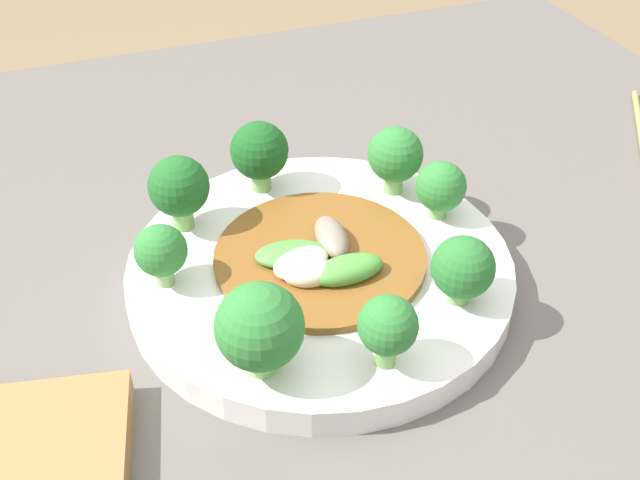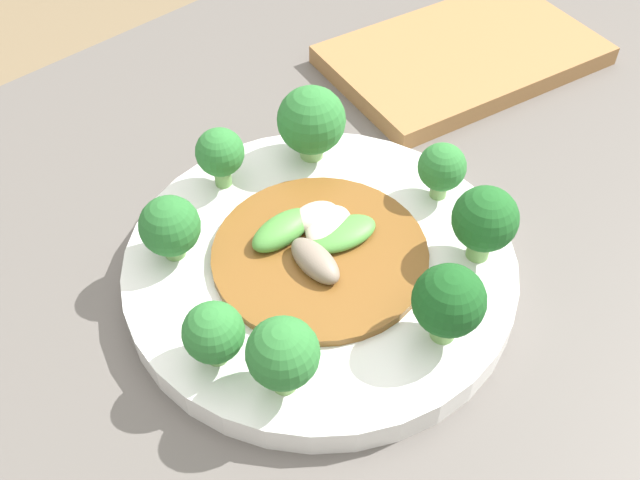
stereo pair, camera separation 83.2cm
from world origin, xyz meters
TOP-DOWN VIEW (x-y plane):
  - table at (0.00, 0.00)m, footprint 1.16×0.92m
  - plate at (-0.04, 0.04)m, footprint 0.31×0.31m
  - broccoli_southeast at (0.05, -0.04)m, footprint 0.05×0.05m
  - broccoli_west at (-0.16, 0.02)m, footprint 0.04×0.04m
  - broccoli_southwest at (-0.14, -0.03)m, footprint 0.05×0.05m
  - broccoli_east at (0.08, 0.03)m, footprint 0.04×0.04m
  - broccoli_northwest at (-0.12, 0.12)m, footprint 0.05×0.05m
  - broccoli_north at (-0.05, 0.16)m, footprint 0.04×0.04m
  - broccoli_northeast at (0.03, 0.14)m, footprint 0.06×0.06m
  - broccoli_south at (-0.03, -0.07)m, footprint 0.05×0.05m
  - stirfry_center at (-0.04, 0.05)m, footprint 0.17×0.17m
  - cutting_board at (0.27, 0.16)m, footprint 0.31×0.23m

SIDE VIEW (x-z plane):
  - table at x=0.00m, z-range 0.00..0.74m
  - cutting_board at x=0.27m, z-range 0.74..0.76m
  - plate at x=-0.04m, z-range 0.74..0.76m
  - stirfry_center at x=-0.04m, z-range 0.76..0.78m
  - broccoli_west at x=-0.16m, z-range 0.76..0.82m
  - broccoli_east at x=0.08m, z-range 0.76..0.82m
  - broccoli_northwest at x=-0.12m, z-range 0.76..0.82m
  - broccoli_north at x=-0.05m, z-range 0.77..0.82m
  - broccoli_southwest at x=-0.14m, z-range 0.77..0.83m
  - broccoli_south at x=-0.03m, z-range 0.77..0.83m
  - broccoli_northeast at x=0.03m, z-range 0.76..0.83m
  - broccoli_southeast at x=0.05m, z-range 0.77..0.83m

